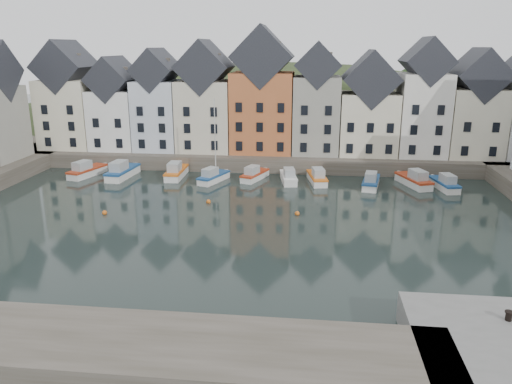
# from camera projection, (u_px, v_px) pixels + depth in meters

# --- Properties ---
(ground) EXTENTS (260.00, 260.00, 0.00)m
(ground) POSITION_uv_depth(u_px,v_px,m) (233.00, 229.00, 47.67)
(ground) COLOR black
(ground) RESTS_ON ground
(far_quay) EXTENTS (90.00, 16.00, 2.00)m
(far_quay) POSITION_uv_depth(u_px,v_px,m) (263.00, 154.00, 76.00)
(far_quay) COLOR #443F34
(far_quay) RESTS_ON ground
(hillside) EXTENTS (153.60, 70.40, 64.00)m
(hillside) POSITION_uv_depth(u_px,v_px,m) (275.00, 216.00, 106.12)
(hillside) COLOR #283319
(hillside) RESTS_ON ground
(far_terrace) EXTENTS (72.37, 8.16, 17.78)m
(far_terrace) POSITION_uv_depth(u_px,v_px,m) (284.00, 104.00, 71.53)
(far_terrace) COLOR #EBE3C5
(far_terrace) RESTS_ON far_quay
(mooring_buoys) EXTENTS (20.50, 5.50, 0.50)m
(mooring_buoys) POSITION_uv_depth(u_px,v_px,m) (203.00, 209.00, 53.15)
(mooring_buoys) COLOR orange
(mooring_buoys) RESTS_ON ground
(boat_a) EXTENTS (3.53, 6.54, 2.40)m
(boat_a) POSITION_uv_depth(u_px,v_px,m) (86.00, 171.00, 67.04)
(boat_a) COLOR silver
(boat_a) RESTS_ON ground
(boat_b) EXTENTS (2.66, 6.99, 2.63)m
(boat_b) POSITION_uv_depth(u_px,v_px,m) (122.00, 172.00, 66.24)
(boat_b) COLOR silver
(boat_b) RESTS_ON ground
(boat_c) EXTENTS (2.16, 6.41, 2.44)m
(boat_c) POSITION_uv_depth(u_px,v_px,m) (176.00, 172.00, 66.33)
(boat_c) COLOR silver
(boat_c) RESTS_ON ground
(boat_d) EXTENTS (3.60, 5.86, 10.72)m
(boat_d) POSITION_uv_depth(u_px,v_px,m) (213.00, 177.00, 64.20)
(boat_d) COLOR silver
(boat_d) RESTS_ON ground
(boat_e) EXTENTS (3.49, 5.78, 2.12)m
(boat_e) POSITION_uv_depth(u_px,v_px,m) (254.00, 175.00, 65.29)
(boat_e) COLOR silver
(boat_e) RESTS_ON ground
(boat_f) EXTENTS (2.62, 5.81, 2.15)m
(boat_f) POSITION_uv_depth(u_px,v_px,m) (289.00, 177.00, 64.08)
(boat_f) COLOR silver
(boat_f) RESTS_ON ground
(boat_g) EXTENTS (2.80, 6.07, 2.25)m
(boat_g) POSITION_uv_depth(u_px,v_px,m) (317.00, 178.00, 63.80)
(boat_g) COLOR silver
(boat_g) RESTS_ON ground
(boat_h) EXTENTS (2.85, 6.06, 2.24)m
(boat_h) POSITION_uv_depth(u_px,v_px,m) (371.00, 182.00, 61.80)
(boat_h) COLOR silver
(boat_h) RESTS_ON ground
(boat_i) EXTENTS (3.94, 6.58, 2.41)m
(boat_i) POSITION_uv_depth(u_px,v_px,m) (414.00, 180.00, 62.31)
(boat_i) COLOR silver
(boat_i) RESTS_ON ground
(boat_j) EXTENTS (2.82, 5.97, 2.20)m
(boat_j) POSITION_uv_depth(u_px,v_px,m) (445.00, 184.00, 60.97)
(boat_j) COLOR silver
(boat_j) RESTS_ON ground
(mooring_bollard) EXTENTS (0.48, 0.48, 0.56)m
(mooring_bollard) POSITION_uv_depth(u_px,v_px,m) (509.00, 315.00, 28.01)
(mooring_bollard) COLOR black
(mooring_bollard) RESTS_ON near_quay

